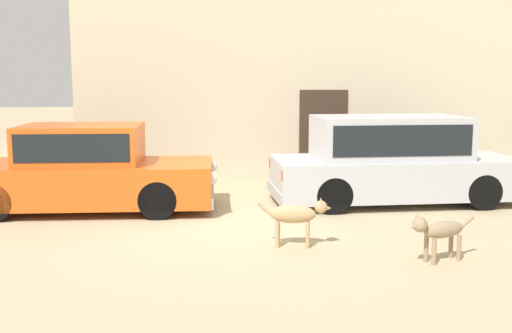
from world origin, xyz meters
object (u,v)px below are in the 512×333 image
object	(u,v)px
stray_dog_spotted	(297,215)
stray_dog_tan	(438,231)
parked_sedan_second	(392,158)
parked_sedan_nearest	(84,169)

from	to	relation	value
stray_dog_spotted	stray_dog_tan	bearing A→B (deg)	-17.81
parked_sedan_second	stray_dog_spotted	bearing A→B (deg)	-130.48
parked_sedan_nearest	stray_dog_spotted	xyz separation A→B (m)	(3.45, -2.65, -0.30)
parked_sedan_second	parked_sedan_nearest	bearing A→B (deg)	179.75
parked_sedan_second	stray_dog_spotted	world-z (taller)	parked_sedan_second
stray_dog_spotted	parked_sedan_nearest	bearing A→B (deg)	152.24
parked_sedan_nearest	stray_dog_tan	world-z (taller)	parked_sedan_nearest
stray_dog_spotted	stray_dog_tan	xyz separation A→B (m)	(1.72, -0.90, -0.03)
parked_sedan_second	stray_dog_tan	size ratio (longest dim) A/B	4.77
parked_sedan_nearest	stray_dog_tan	bearing A→B (deg)	-33.58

